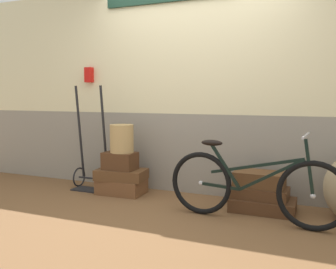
# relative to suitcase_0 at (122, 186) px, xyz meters

# --- Properties ---
(ground) EXTENTS (9.54, 5.20, 0.06)m
(ground) POSITION_rel_suitcase_0_xyz_m (0.82, -0.40, -0.12)
(ground) COLOR brown
(station_building) EXTENTS (7.54, 0.74, 2.59)m
(station_building) POSITION_rel_suitcase_0_xyz_m (0.83, 0.45, 1.21)
(station_building) COLOR gray
(station_building) RESTS_ON ground
(suitcase_0) EXTENTS (0.57, 0.39, 0.18)m
(suitcase_0) POSITION_rel_suitcase_0_xyz_m (0.00, 0.00, 0.00)
(suitcase_0) COLOR brown
(suitcase_0) RESTS_ON ground
(suitcase_1) EXTENTS (0.64, 0.42, 0.13)m
(suitcase_1) POSITION_rel_suitcase_0_xyz_m (0.00, -0.01, 0.15)
(suitcase_1) COLOR brown
(suitcase_1) RESTS_ON suitcase_0
(suitcase_2) EXTENTS (0.40, 0.26, 0.21)m
(suitcase_2) POSITION_rel_suitcase_0_xyz_m (-0.01, -0.02, 0.32)
(suitcase_2) COLOR #4C2D19
(suitcase_2) RESTS_ON suitcase_1
(suitcase_3) EXTENTS (0.66, 0.41, 0.13)m
(suitcase_3) POSITION_rel_suitcase_0_xyz_m (1.72, -0.02, -0.02)
(suitcase_3) COLOR #4C2D19
(suitcase_3) RESTS_ON ground
(suitcase_4) EXTENTS (0.60, 0.37, 0.12)m
(suitcase_4) POSITION_rel_suitcase_0_xyz_m (1.68, -0.01, 0.10)
(suitcase_4) COLOR #4C2D19
(suitcase_4) RESTS_ON suitcase_3
(suitcase_5) EXTENTS (0.53, 0.33, 0.16)m
(suitcase_5) POSITION_rel_suitcase_0_xyz_m (1.67, 0.01, 0.24)
(suitcase_5) COLOR brown
(suitcase_5) RESTS_ON suitcase_4
(wicker_basket) EXTENTS (0.29, 0.29, 0.34)m
(wicker_basket) POSITION_rel_suitcase_0_xyz_m (0.02, -0.01, 0.60)
(wicker_basket) COLOR tan
(wicker_basket) RESTS_ON suitcase_2
(luggage_trolley) EXTENTS (0.45, 0.35, 1.34)m
(luggage_trolley) POSITION_rel_suitcase_0_xyz_m (-0.48, 0.06, 0.23)
(luggage_trolley) COLOR black
(luggage_trolley) RESTS_ON ground
(bicycle) EXTENTS (1.71, 0.46, 0.87)m
(bicycle) POSITION_rel_suitcase_0_xyz_m (1.67, -0.40, 0.25)
(bicycle) COLOR black
(bicycle) RESTS_ON ground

